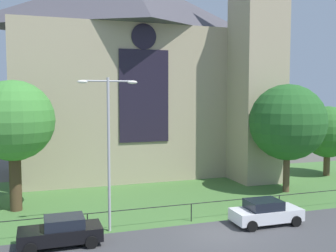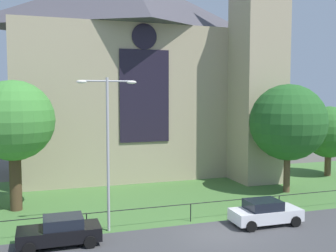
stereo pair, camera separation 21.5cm
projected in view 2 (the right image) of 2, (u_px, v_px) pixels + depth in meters
name	position (u px, v px, depth m)	size (l,w,h in m)	color
ground	(163.00, 192.00, 31.57)	(160.00, 160.00, 0.00)	#56544C
road_asphalt	(233.00, 247.00, 20.20)	(120.00, 8.00, 0.01)	#424244
grass_verge	(171.00, 198.00, 29.68)	(120.00, 20.00, 0.01)	#477538
church_building	(138.00, 70.00, 39.31)	(23.20, 16.20, 26.00)	tan
iron_railing	(191.00, 206.00, 24.22)	(25.39, 0.07, 1.13)	black
tree_right_near	(288.00, 122.00, 31.24)	(6.07, 6.07, 8.67)	brown
tree_left_near	(14.00, 121.00, 26.22)	(5.39, 5.39, 8.80)	#4C3823
tree_right_far	(329.00, 132.00, 37.85)	(4.95, 4.95, 6.73)	brown
streetlamp_near	(108.00, 135.00, 22.18)	(3.37, 0.26, 8.77)	#B2B2B7
parked_car_black	(60.00, 231.00, 20.38)	(4.20, 2.02, 1.51)	black
parked_car_white	(265.00, 212.00, 23.65)	(4.23, 2.09, 1.51)	silver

